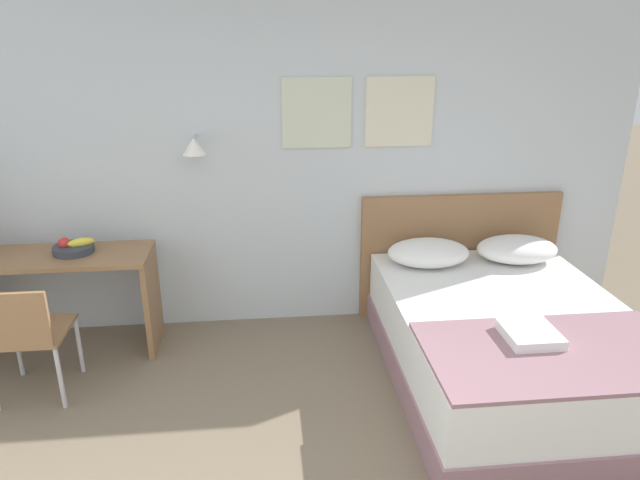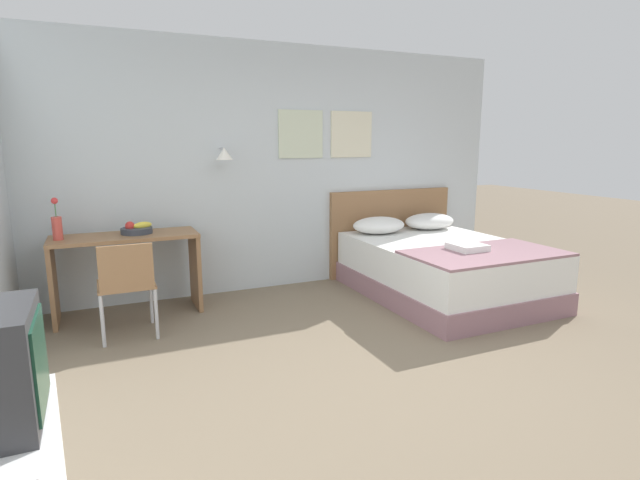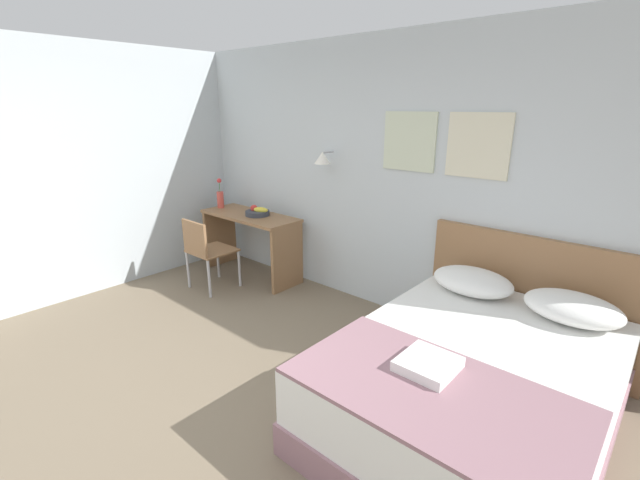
{
  "view_description": "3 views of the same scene",
  "coord_description": "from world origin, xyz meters",
  "views": [
    {
      "loc": [
        -0.07,
        -1.74,
        2.28
      ],
      "look_at": [
        0.29,
        1.74,
        0.99
      ],
      "focal_mm": 32.0,
      "sensor_mm": 36.0,
      "label": 1
    },
    {
      "loc": [
        -1.77,
        -2.65,
        1.62
      ],
      "look_at": [
        0.05,
        1.37,
        0.75
      ],
      "focal_mm": 28.0,
      "sensor_mm": 36.0,
      "label": 2
    },
    {
      "loc": [
        2.35,
        -0.93,
        2.01
      ],
      "look_at": [
        0.12,
        1.6,
        0.95
      ],
      "focal_mm": 24.0,
      "sensor_mm": 36.0,
      "label": 3
    }
  ],
  "objects": [
    {
      "name": "bed",
      "position": [
        1.54,
        1.47,
        0.29
      ],
      "size": [
        1.53,
        2.06,
        0.58
      ],
      "color": "gray",
      "rests_on": "ground_plane"
    },
    {
      "name": "throw_blanket",
      "position": [
        1.54,
        0.87,
        0.59
      ],
      "size": [
        1.49,
        0.83,
        0.02
      ],
      "color": "gray",
      "rests_on": "bed"
    },
    {
      "name": "headboard",
      "position": [
        1.54,
        2.53,
        0.52
      ],
      "size": [
        1.65,
        0.06,
        1.04
      ],
      "color": "#8E6642",
      "rests_on": "ground_plane"
    },
    {
      "name": "pillow_right",
      "position": [
        1.89,
        2.23,
        0.67
      ],
      "size": [
        0.63,
        0.44,
        0.19
      ],
      "color": "white",
      "rests_on": "bed"
    },
    {
      "name": "flower_vase",
      "position": [
        -2.1,
        2.21,
        0.9
      ],
      "size": [
        0.08,
        0.08,
        0.37
      ],
      "color": "#D14C42",
      "rests_on": "desk"
    },
    {
      "name": "desk_chair",
      "position": [
        -1.59,
        1.6,
        0.5
      ],
      "size": [
        0.45,
        0.45,
        0.82
      ],
      "color": "#8E6642",
      "rests_on": "ground_plane"
    },
    {
      "name": "pillow_left",
      "position": [
        1.18,
        2.23,
        0.67
      ],
      "size": [
        0.63,
        0.44,
        0.19
      ],
      "color": "white",
      "rests_on": "bed"
    },
    {
      "name": "desk",
      "position": [
        -1.55,
        2.22,
        0.54
      ],
      "size": [
        1.29,
        0.51,
        0.77
      ],
      "color": "#8E6642",
      "rests_on": "ground_plane"
    },
    {
      "name": "fruit_bowl",
      "position": [
        -1.44,
        2.25,
        0.81
      ],
      "size": [
        0.3,
        0.28,
        0.12
      ],
      "color": "#333842",
      "rests_on": "desk"
    },
    {
      "name": "ground_plane",
      "position": [
        0.0,
        0.0,
        0.0
      ],
      "size": [
        24.0,
        24.0,
        0.0
      ],
      "primitive_type": "plane",
      "color": "#756651"
    },
    {
      "name": "wall_back",
      "position": [
        0.01,
        2.59,
        1.33
      ],
      "size": [
        5.77,
        0.31,
        2.65
      ],
      "color": "silver",
      "rests_on": "ground_plane"
    },
    {
      "name": "folded_towel_near_foot",
      "position": [
        1.44,
        1.02,
        0.63
      ],
      "size": [
        0.3,
        0.31,
        0.06
      ],
      "color": "white",
      "rests_on": "throw_blanket"
    }
  ]
}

